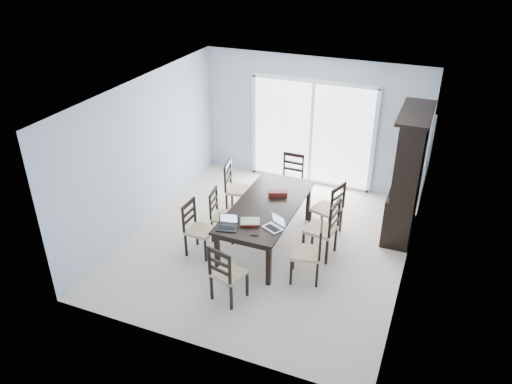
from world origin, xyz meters
TOP-DOWN VIEW (x-y plane):
  - floor at (0.00, 0.00)m, footprint 5.00×5.00m
  - ceiling at (0.00, 0.00)m, footprint 5.00×5.00m
  - back_wall at (0.00, 2.50)m, footprint 4.50×0.02m
  - wall_left at (-2.25, 0.00)m, footprint 0.02×5.00m
  - wall_right at (2.25, 0.00)m, footprint 0.02×5.00m
  - balcony at (0.00, 3.50)m, footprint 4.50×2.00m
  - railing at (0.00, 4.50)m, footprint 4.50×0.06m
  - dining_table at (0.00, 0.00)m, footprint 1.00×2.20m
  - china_hutch at (2.02, 1.25)m, footprint 0.50×1.38m
  - sliding_door at (0.00, 2.48)m, footprint 2.52×0.05m
  - chair_left_near at (-0.98, -0.65)m, footprint 0.42×0.41m
  - chair_left_mid at (-0.80, -0.11)m, footprint 0.45×0.44m
  - chair_left_far at (-0.93, 0.77)m, footprint 0.52×0.51m
  - chair_right_near at (0.97, -0.63)m, footprint 0.52×0.51m
  - chair_right_mid at (1.01, 0.02)m, footprint 0.50×0.49m
  - chair_right_far at (0.91, 0.69)m, footprint 0.55×0.54m
  - chair_end_near at (-0.01, -1.58)m, footprint 0.49×0.50m
  - chair_end_far at (-0.10, 1.56)m, footprint 0.42×0.44m
  - laptop_dark at (-0.29, -0.89)m, footprint 0.33×0.27m
  - laptop_silver at (0.34, -0.63)m, footprint 0.35×0.31m
  - book_stack at (-0.04, -0.63)m, footprint 0.35×0.32m
  - cell_phone at (0.16, -0.90)m, footprint 0.11×0.07m
  - game_box at (0.05, 0.38)m, footprint 0.35×0.27m
  - hot_tub at (-0.63, 3.60)m, footprint 2.02×1.87m

SIDE VIEW (x-z plane):
  - balcony at x=0.00m, z-range -0.10..0.00m
  - floor at x=0.00m, z-range 0.00..0.00m
  - hot_tub at x=-0.63m, z-range 0.00..0.91m
  - chair_left_mid at x=-0.80m, z-range 0.03..1.06m
  - railing at x=0.00m, z-range 0.00..1.10m
  - chair_left_near at x=-0.98m, z-range 0.03..1.09m
  - chair_end_near at x=-0.01m, z-range 0.03..1.10m
  - chair_end_far at x=-0.10m, z-range 0.03..1.14m
  - chair_right_near at x=0.97m, z-range 0.03..1.16m
  - chair_right_far at x=0.91m, z-range 0.03..1.17m
  - chair_left_far at x=-0.93m, z-range 0.03..1.19m
  - chair_right_mid at x=1.01m, z-range 0.03..1.22m
  - dining_table at x=0.00m, z-range 0.30..1.05m
  - cell_phone at x=0.16m, z-range 0.75..0.76m
  - book_stack at x=-0.04m, z-range 0.75..0.80m
  - game_box at x=0.05m, z-range 0.75..0.83m
  - laptop_silver at x=0.34m, z-range 0.70..0.90m
  - laptop_dark at x=-0.29m, z-range 0.70..0.90m
  - china_hutch at x=2.02m, z-range -0.03..2.17m
  - sliding_door at x=0.00m, z-range 0.00..2.18m
  - back_wall at x=0.00m, z-range 0.00..2.60m
  - wall_left at x=-2.25m, z-range 0.00..2.60m
  - wall_right at x=2.25m, z-range 0.00..2.60m
  - ceiling at x=0.00m, z-range 2.60..2.60m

